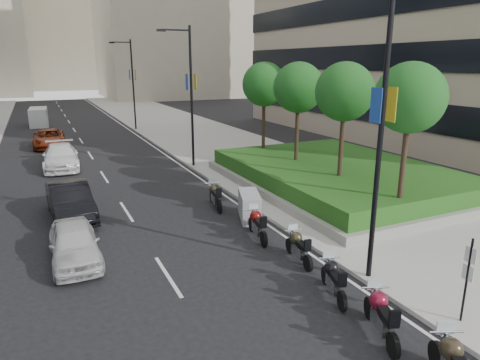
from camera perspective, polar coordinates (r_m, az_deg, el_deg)
ground at (r=11.89m, az=3.51°, el=-19.43°), size 160.00×160.00×0.00m
sidewalk_right at (r=41.45m, az=-5.55°, el=6.01°), size 10.00×100.00×0.15m
lane_edge at (r=40.01m, az=-12.73°, el=5.26°), size 0.12×100.00×0.01m
lane_centre at (r=39.24m, az=-20.16°, el=4.50°), size 0.12×100.00×0.01m
building_cream_right at (r=93.15m, az=-9.06°, el=22.13°), size 28.00×24.00×36.00m
building_cream_centre at (r=129.27m, az=-23.60°, el=19.61°), size 30.00×24.00×38.00m
planter at (r=24.55m, az=12.85°, el=-0.20°), size 10.00×14.00×0.40m
hedge at (r=24.40m, az=12.93°, el=1.16°), size 9.40×13.40×0.80m
tree_0 at (r=18.30m, az=21.71°, el=10.07°), size 2.80×2.80×6.30m
tree_1 at (r=21.23m, az=13.77°, el=11.29°), size 2.80×2.80×6.30m
tree_2 at (r=24.47m, az=7.80°, el=12.07°), size 2.80×2.80×6.30m
tree_3 at (r=27.91m, az=3.24°, el=12.58°), size 2.80×2.80×6.30m
lamp_post_0 at (r=13.16m, az=17.87°, el=7.16°), size 2.34×0.45×9.00m
lamp_post_1 at (r=28.03m, az=-6.81°, el=11.77°), size 2.34×0.45×9.00m
lamp_post_2 at (r=45.43m, az=-14.30°, el=12.76°), size 2.34×0.45×9.00m
parking_sign at (r=12.75m, az=28.05°, el=-11.25°), size 0.06×0.32×2.50m
motorcycle_1 at (r=11.93m, az=18.28°, el=-16.72°), size 1.04×2.11×1.11m
motorcycle_2 at (r=13.37m, az=12.35°, el=-12.77°), size 0.88×2.01×1.04m
motorcycle_3 at (r=15.30m, az=7.78°, el=-8.82°), size 0.68×2.05×1.02m
motorcycle_4 at (r=17.04m, az=2.33°, el=-5.96°), size 0.73×2.17×1.09m
motorcycle_5 at (r=19.04m, az=1.27°, el=-3.52°), size 1.44×2.18×1.23m
motorcycle_6 at (r=20.62m, az=-3.32°, el=-2.11°), size 0.74×2.22×1.11m
car_a at (r=16.18m, az=-21.23°, el=-7.86°), size 1.64×4.03×1.37m
car_b at (r=20.63m, az=-21.69°, el=-2.64°), size 1.96×4.86×1.57m
car_c at (r=30.71m, az=-22.79°, el=2.89°), size 2.40×5.41×1.54m
car_d at (r=38.77m, az=-24.09°, el=5.08°), size 2.59×5.36×1.47m
delivery_van at (r=52.56m, az=-25.25°, el=7.52°), size 2.00×4.71×1.94m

